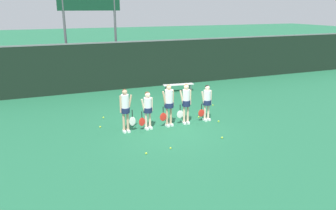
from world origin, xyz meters
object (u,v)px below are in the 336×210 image
(player_1, at_px, (148,107))
(tennis_ball_7, at_px, (199,117))
(scoreboard, at_px, (89,5))
(bench_courtside, at_px, (178,85))
(player_2, at_px, (169,102))
(tennis_ball_5, at_px, (213,105))
(player_3, at_px, (186,100))
(player_0, at_px, (125,107))
(tennis_ball_6, at_px, (100,127))
(tennis_ball_0, at_px, (103,117))
(player_4, at_px, (207,100))
(tennis_ball_1, at_px, (166,111))
(tennis_ball_3, at_px, (171,148))
(tennis_ball_2, at_px, (222,138))
(tennis_ball_4, at_px, (219,121))
(tennis_ball_8, at_px, (146,153))

(player_1, relative_size, tennis_ball_7, 23.18)
(scoreboard, xyz_separation_m, bench_courtside, (4.52, -2.78, -4.58))
(player_2, distance_m, tennis_ball_5, 3.90)
(player_3, xyz_separation_m, tennis_ball_5, (2.43, 1.91, -1.01))
(player_0, distance_m, player_1, 0.94)
(scoreboard, xyz_separation_m, tennis_ball_5, (4.98, -6.15, -4.94))
(player_0, height_order, player_3, player_0)
(scoreboard, bearing_deg, tennis_ball_6, -98.02)
(player_3, distance_m, tennis_ball_0, 3.93)
(tennis_ball_0, distance_m, tennis_ball_5, 5.63)
(player_4, relative_size, tennis_ball_1, 24.03)
(player_3, bearing_deg, tennis_ball_1, 101.94)
(tennis_ball_0, xyz_separation_m, tennis_ball_3, (1.56, -4.28, -0.00))
(tennis_ball_2, height_order, tennis_ball_7, same)
(tennis_ball_3, xyz_separation_m, tennis_ball_5, (4.07, 4.14, -0.00))
(player_2, relative_size, tennis_ball_6, 25.61)
(player_0, height_order, tennis_ball_0, player_0)
(player_4, height_order, tennis_ball_6, player_4)
(player_0, relative_size, tennis_ball_2, 25.77)
(tennis_ball_2, xyz_separation_m, tennis_ball_5, (1.85, 3.98, -0.00))
(tennis_ball_3, bearing_deg, player_0, 115.01)
(bench_courtside, xyz_separation_m, tennis_ball_2, (-1.39, -7.35, -0.35))
(tennis_ball_3, relative_size, tennis_ball_5, 1.02)
(bench_courtside, distance_m, tennis_ball_4, 5.70)
(player_2, distance_m, tennis_ball_2, 2.70)
(bench_courtside, distance_m, player_4, 5.37)
(player_1, distance_m, player_4, 2.76)
(bench_courtside, bearing_deg, tennis_ball_7, -96.43)
(tennis_ball_3, height_order, tennis_ball_6, tennis_ball_6)
(bench_courtside, relative_size, tennis_ball_1, 27.67)
(tennis_ball_6, distance_m, tennis_ball_8, 3.35)
(player_4, distance_m, tennis_ball_1, 2.37)
(player_1, distance_m, tennis_ball_4, 3.31)
(player_2, bearing_deg, tennis_ball_4, -18.54)
(tennis_ball_0, bearing_deg, tennis_ball_5, -1.46)
(tennis_ball_0, relative_size, tennis_ball_7, 1.03)
(tennis_ball_5, bearing_deg, tennis_ball_1, -178.54)
(scoreboard, distance_m, player_1, 9.05)
(scoreboard, distance_m, tennis_ball_6, 8.77)
(player_4, distance_m, tennis_ball_4, 1.09)
(tennis_ball_1, height_order, tennis_ball_4, tennis_ball_4)
(tennis_ball_7, bearing_deg, tennis_ball_4, -58.08)
(tennis_ball_1, xyz_separation_m, tennis_ball_3, (-1.46, -4.07, -0.00))
(tennis_ball_6, relative_size, tennis_ball_8, 1.02)
(tennis_ball_8, bearing_deg, player_3, 41.94)
(player_2, relative_size, tennis_ball_5, 27.96)
(tennis_ball_2, height_order, tennis_ball_3, tennis_ball_2)
(scoreboard, bearing_deg, bench_courtside, -31.63)
(bench_courtside, bearing_deg, tennis_ball_8, -114.54)
(tennis_ball_3, bearing_deg, player_3, 53.75)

